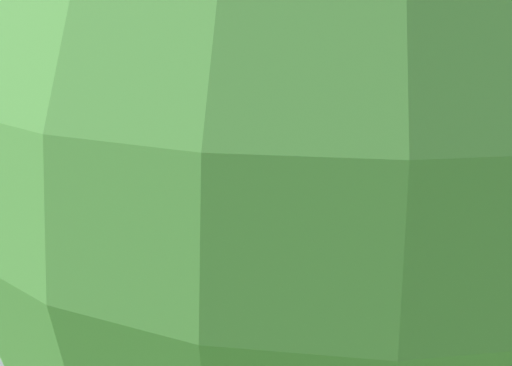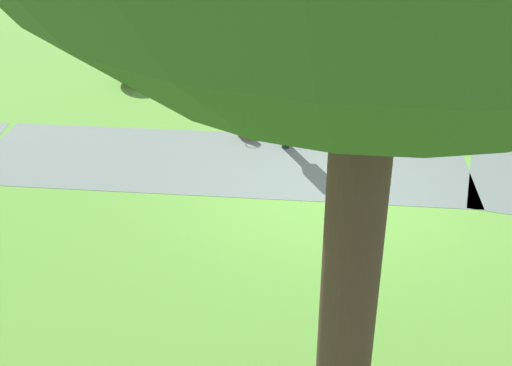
{
  "view_description": "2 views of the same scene",
  "coord_description": "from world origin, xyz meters",
  "px_view_note": "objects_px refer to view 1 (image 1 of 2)",
  "views": [
    {
      "loc": [
        7.0,
        4.95,
        4.0
      ],
      "look_at": [
        1.01,
        -1.03,
        1.09
      ],
      "focal_mm": 37.55,
      "sensor_mm": 36.0,
      "label": 1
    },
    {
      "loc": [
        -1.02,
        8.62,
        4.84
      ],
      "look_at": [
        0.7,
        1.79,
        1.08
      ],
      "focal_mm": 46.73,
      "sensor_mm": 36.0,
      "label": 2
    }
  ],
  "objects_px": {
    "backpack_by_boulder": "(18,228)",
    "frisbee_on_grass": "(198,231)",
    "woman_with_handbag": "(231,177)",
    "handbag_on_grass": "(195,235)",
    "man_near_boulder": "(113,177)",
    "spare_backpack_on_lawn": "(309,143)",
    "young_tree_near_path": "(315,160)",
    "lamp_post": "(358,88)"
  },
  "relations": [
    {
      "from": "man_near_boulder",
      "to": "frisbee_on_grass",
      "type": "xyz_separation_m",
      "value": [
        -0.94,
        1.19,
        -0.97
      ]
    },
    {
      "from": "spare_backpack_on_lawn",
      "to": "frisbee_on_grass",
      "type": "relative_size",
      "value": 1.78
    },
    {
      "from": "young_tree_near_path",
      "to": "backpack_by_boulder",
      "type": "bearing_deg",
      "value": -101.75
    },
    {
      "from": "spare_backpack_on_lawn",
      "to": "frisbee_on_grass",
      "type": "xyz_separation_m",
      "value": [
        5.78,
        2.18,
        -0.18
      ]
    },
    {
      "from": "young_tree_near_path",
      "to": "frisbee_on_grass",
      "type": "height_order",
      "value": "young_tree_near_path"
    },
    {
      "from": "man_near_boulder",
      "to": "handbag_on_grass",
      "type": "xyz_separation_m",
      "value": [
        -0.61,
        1.53,
        -0.84
      ]
    },
    {
      "from": "woman_with_handbag",
      "to": "frisbee_on_grass",
      "type": "relative_size",
      "value": 8.1
    },
    {
      "from": "frisbee_on_grass",
      "to": "woman_with_handbag",
      "type": "bearing_deg",
      "value": 128.46
    },
    {
      "from": "handbag_on_grass",
      "to": "spare_backpack_on_lawn",
      "type": "bearing_deg",
      "value": -157.59
    },
    {
      "from": "man_near_boulder",
      "to": "backpack_by_boulder",
      "type": "bearing_deg",
      "value": -29.64
    },
    {
      "from": "young_tree_near_path",
      "to": "handbag_on_grass",
      "type": "height_order",
      "value": "young_tree_near_path"
    },
    {
      "from": "lamp_post",
      "to": "frisbee_on_grass",
      "type": "bearing_deg",
      "value": 4.19
    },
    {
      "from": "backpack_by_boulder",
      "to": "spare_backpack_on_lawn",
      "type": "xyz_separation_m",
      "value": [
        -8.18,
        -0.16,
        0.0
      ]
    },
    {
      "from": "young_tree_near_path",
      "to": "frisbee_on_grass",
      "type": "bearing_deg",
      "value": -124.67
    },
    {
      "from": "lamp_post",
      "to": "man_near_boulder",
      "type": "xyz_separation_m",
      "value": [
        6.38,
        -0.79,
        -0.98
      ]
    },
    {
      "from": "spare_backpack_on_lawn",
      "to": "lamp_post",
      "type": "bearing_deg",
      "value": 79.12
    },
    {
      "from": "lamp_post",
      "to": "handbag_on_grass",
      "type": "distance_m",
      "value": 6.09
    },
    {
      "from": "lamp_post",
      "to": "spare_backpack_on_lawn",
      "type": "height_order",
      "value": "lamp_post"
    },
    {
      "from": "woman_with_handbag",
      "to": "man_near_boulder",
      "type": "distance_m",
      "value": 2.15
    },
    {
      "from": "young_tree_near_path",
      "to": "woman_with_handbag",
      "type": "height_order",
      "value": "young_tree_near_path"
    },
    {
      "from": "spare_backpack_on_lawn",
      "to": "handbag_on_grass",
      "type": "bearing_deg",
      "value": 22.41
    },
    {
      "from": "lamp_post",
      "to": "man_near_boulder",
      "type": "bearing_deg",
      "value": -7.05
    },
    {
      "from": "young_tree_near_path",
      "to": "man_near_boulder",
      "type": "xyz_separation_m",
      "value": [
        -3.1,
        -7.03,
        -2.44
      ]
    },
    {
      "from": "woman_with_handbag",
      "to": "frisbee_on_grass",
      "type": "height_order",
      "value": "woman_with_handbag"
    },
    {
      "from": "young_tree_near_path",
      "to": "lamp_post",
      "type": "distance_m",
      "value": 11.44
    },
    {
      "from": "young_tree_near_path",
      "to": "backpack_by_boulder",
      "type": "xyz_separation_m",
      "value": [
        -1.63,
        -7.86,
        -3.23
      ]
    },
    {
      "from": "young_tree_near_path",
      "to": "frisbee_on_grass",
      "type": "relative_size",
      "value": 20.93
    },
    {
      "from": "man_near_boulder",
      "to": "handbag_on_grass",
      "type": "relative_size",
      "value": 4.6
    },
    {
      "from": "backpack_by_boulder",
      "to": "spare_backpack_on_lawn",
      "type": "bearing_deg",
      "value": -178.9
    },
    {
      "from": "woman_with_handbag",
      "to": "spare_backpack_on_lawn",
      "type": "relative_size",
      "value": 4.54
    },
    {
      "from": "young_tree_near_path",
      "to": "woman_with_handbag",
      "type": "relative_size",
      "value": 2.58
    },
    {
      "from": "backpack_by_boulder",
      "to": "frisbee_on_grass",
      "type": "xyz_separation_m",
      "value": [
        -2.4,
        2.02,
        -0.18
      ]
    },
    {
      "from": "woman_with_handbag",
      "to": "handbag_on_grass",
      "type": "distance_m",
      "value": 1.19
    },
    {
      "from": "young_tree_near_path",
      "to": "spare_backpack_on_lawn",
      "type": "xyz_separation_m",
      "value": [
        -9.82,
        -8.02,
        -3.23
      ]
    },
    {
      "from": "backpack_by_boulder",
      "to": "frisbee_on_grass",
      "type": "distance_m",
      "value": 3.15
    },
    {
      "from": "man_near_boulder",
      "to": "backpack_by_boulder",
      "type": "distance_m",
      "value": 1.86
    },
    {
      "from": "lamp_post",
      "to": "spare_backpack_on_lawn",
      "type": "bearing_deg",
      "value": -100.88
    },
    {
      "from": "woman_with_handbag",
      "to": "backpack_by_boulder",
      "type": "xyz_separation_m",
      "value": [
        2.8,
        -2.52,
        -0.87
      ]
    },
    {
      "from": "handbag_on_grass",
      "to": "frisbee_on_grass",
      "type": "bearing_deg",
      "value": -134.26
    },
    {
      "from": "frisbee_on_grass",
      "to": "man_near_boulder",
      "type": "bearing_deg",
      "value": -51.61
    },
    {
      "from": "handbag_on_grass",
      "to": "frisbee_on_grass",
      "type": "height_order",
      "value": "handbag_on_grass"
    },
    {
      "from": "handbag_on_grass",
      "to": "frisbee_on_grass",
      "type": "relative_size",
      "value": 1.64
    }
  ]
}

